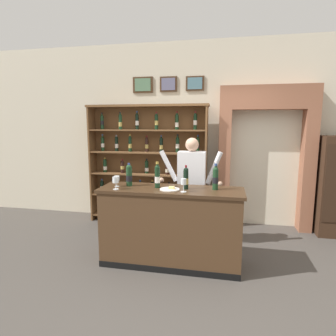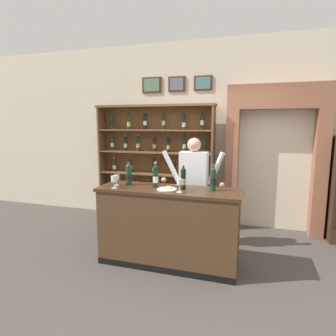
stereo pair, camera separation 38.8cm
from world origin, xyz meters
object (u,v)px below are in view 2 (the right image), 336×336
at_px(tasting_bottle_super_tuscan, 156,176).
at_px(wine_glass_right, 117,178).
at_px(tasting_bottle_vin_santo, 129,174).
at_px(wine_glass_left, 180,183).
at_px(cheese_plate, 167,189).
at_px(wine_glass_spare, 114,180).
at_px(tasting_bottle_brunello, 183,178).
at_px(tasting_bottle_riserva, 213,179).
at_px(tasting_counter, 168,227).
at_px(shopkeeper, 194,181).
at_px(wine_shelf, 155,162).

bearing_deg(tasting_bottle_super_tuscan, wine_glass_right, -175.47).
bearing_deg(tasting_bottle_vin_santo, tasting_bottle_super_tuscan, -4.31).
distance_m(wine_glass_left, cheese_plate, 0.23).
height_order(tasting_bottle_super_tuscan, wine_glass_spare, tasting_bottle_super_tuscan).
distance_m(tasting_bottle_brunello, wine_glass_spare, 0.89).
relative_size(tasting_bottle_super_tuscan, tasting_bottle_riserva, 1.02).
height_order(tasting_counter, cheese_plate, cheese_plate).
height_order(shopkeeper, wine_glass_right, shopkeeper).
relative_size(wine_glass_spare, cheese_plate, 0.65).
relative_size(wine_shelf, tasting_counter, 1.20).
bearing_deg(wine_glass_left, tasting_bottle_super_tuscan, 155.67).
xyz_separation_m(tasting_counter, tasting_bottle_vin_santo, (-0.58, 0.05, 0.66)).
bearing_deg(wine_glass_right, wine_shelf, 90.18).
bearing_deg(cheese_plate, tasting_bottle_vin_santo, 168.64).
bearing_deg(tasting_bottle_vin_santo, tasting_bottle_brunello, -2.64).
xyz_separation_m(tasting_bottle_riserva, wine_glass_left, (-0.37, -0.20, -0.04)).
bearing_deg(wine_shelf, shopkeeper, -43.91).
xyz_separation_m(tasting_bottle_super_tuscan, cheese_plate, (0.18, -0.09, -0.14)).
distance_m(tasting_bottle_vin_santo, tasting_bottle_riserva, 1.14).
distance_m(shopkeeper, tasting_bottle_riserva, 0.71).
bearing_deg(wine_glass_right, shopkeeper, 35.67).
xyz_separation_m(tasting_bottle_super_tuscan, tasting_bottle_riserva, (0.74, 0.03, -0.00)).
distance_m(tasting_counter, tasting_bottle_riserva, 0.87).
bearing_deg(cheese_plate, wine_shelf, 114.67).
bearing_deg(tasting_bottle_vin_santo, wine_glass_spare, -113.57).
distance_m(tasting_bottle_riserva, cheese_plate, 0.59).
distance_m(wine_shelf, tasting_bottle_vin_santo, 1.48).
bearing_deg(tasting_counter, wine_glass_spare, -165.22).
bearing_deg(tasting_bottle_riserva, shopkeeper, 122.32).
xyz_separation_m(tasting_bottle_riserva, wine_glass_right, (-1.28, -0.08, -0.05)).
height_order(tasting_bottle_brunello, wine_glass_left, tasting_bottle_brunello).
height_order(wine_shelf, tasting_bottle_riserva, wine_shelf).
xyz_separation_m(tasting_counter, cheese_plate, (-0.00, -0.06, 0.52)).
bearing_deg(wine_shelf, wine_glass_right, -89.82).
xyz_separation_m(tasting_counter, tasting_bottle_riserva, (0.56, 0.06, 0.66)).
bearing_deg(tasting_bottle_riserva, tasting_bottle_super_tuscan, -177.39).
bearing_deg(cheese_plate, wine_glass_spare, -170.46).
bearing_deg(cheese_plate, tasting_bottle_super_tuscan, 154.78).
bearing_deg(tasting_bottle_riserva, tasting_bottle_vin_santo, -179.79).
bearing_deg(tasting_bottle_riserva, wine_glass_left, -151.88).
distance_m(tasting_counter, cheese_plate, 0.52).
distance_m(tasting_bottle_super_tuscan, wine_glass_left, 0.41).
relative_size(tasting_counter, wine_glass_spare, 11.40).
bearing_deg(wine_glass_left, wine_glass_right, 172.27).
distance_m(tasting_bottle_brunello, tasting_bottle_riserva, 0.37).
relative_size(shopkeeper, cheese_plate, 6.55).
xyz_separation_m(tasting_counter, tasting_bottle_brunello, (0.19, 0.02, 0.65)).
bearing_deg(shopkeeper, tasting_bottle_super_tuscan, -121.39).
height_order(tasting_counter, tasting_bottle_vin_santo, tasting_bottle_vin_santo).
height_order(tasting_bottle_brunello, wine_glass_spare, tasting_bottle_brunello).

